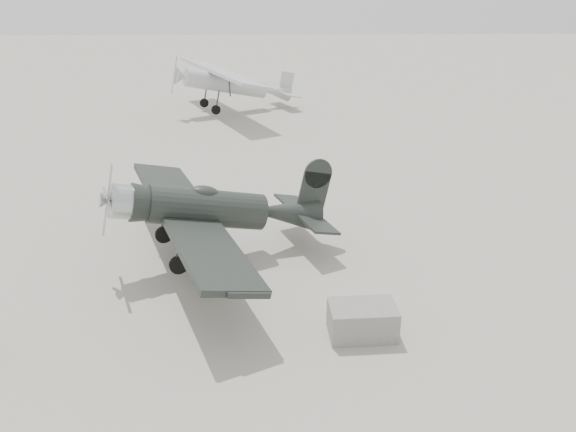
{
  "coord_description": "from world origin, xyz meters",
  "views": [
    {
      "loc": [
        -0.17,
        -15.66,
        9.1
      ],
      "look_at": [
        0.35,
        1.9,
        1.5
      ],
      "focal_mm": 35.0,
      "sensor_mm": 36.0,
      "label": 1
    }
  ],
  "objects": [
    {
      "name": "ground",
      "position": [
        0.0,
        0.0,
        0.0
      ],
      "size": [
        160.0,
        160.0,
        0.0
      ],
      "primitive_type": "plane",
      "color": "gray",
      "rests_on": "ground"
    },
    {
      "name": "lowwing_monoplane",
      "position": [
        -2.03,
        1.72,
        1.84
      ],
      "size": [
        7.91,
        10.67,
        3.49
      ],
      "rotation": [
        0.0,
        0.24,
        0.36
      ],
      "color": "black",
      "rests_on": "ground"
    },
    {
      "name": "highwing_monoplane",
      "position": [
        -3.01,
        24.29,
        2.24
      ],
      "size": [
        9.41,
        12.24,
        3.58
      ],
      "rotation": [
        0.0,
        0.23,
        0.43
      ],
      "color": "#A4A7A9",
      "rests_on": "ground"
    },
    {
      "name": "equipment_block",
      "position": [
        2.23,
        -2.88,
        0.45
      ],
      "size": [
        1.85,
        1.21,
        0.9
      ],
      "primitive_type": "cube",
      "rotation": [
        0.0,
        0.0,
        0.05
      ],
      "color": "slate",
      "rests_on": "ground"
    }
  ]
}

